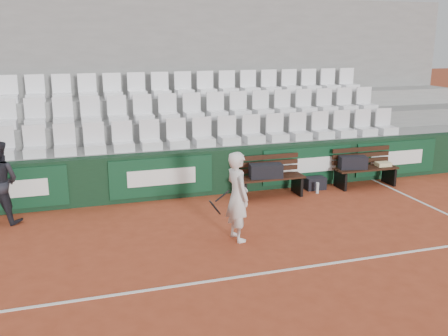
% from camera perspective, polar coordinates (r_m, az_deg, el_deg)
% --- Properties ---
extents(ground, '(80.00, 80.00, 0.00)m').
position_cam_1_polar(ground, '(7.38, 0.05, -12.59)').
color(ground, '#AC4426').
rests_on(ground, ground).
extents(court_baseline, '(18.00, 0.06, 0.01)m').
position_cam_1_polar(court_baseline, '(7.38, 0.05, -12.57)').
color(court_baseline, white).
rests_on(court_baseline, ground).
extents(back_barrier, '(18.00, 0.34, 1.00)m').
position_cam_1_polar(back_barrier, '(10.84, -5.89, -0.77)').
color(back_barrier, '#10311B').
rests_on(back_barrier, ground).
extents(grandstand_tier_front, '(18.00, 0.95, 1.00)m').
position_cam_1_polar(grandstand_tier_front, '(11.42, -6.87, 0.02)').
color(grandstand_tier_front, '#959592').
rests_on(grandstand_tier_front, ground).
extents(grandstand_tier_mid, '(18.00, 0.95, 1.45)m').
position_cam_1_polar(grandstand_tier_mid, '(12.28, -7.71, 2.11)').
color(grandstand_tier_mid, gray).
rests_on(grandstand_tier_mid, ground).
extents(grandstand_tier_back, '(18.00, 0.95, 1.90)m').
position_cam_1_polar(grandstand_tier_back, '(13.16, -8.45, 3.93)').
color(grandstand_tier_back, gray).
rests_on(grandstand_tier_back, ground).
extents(grandstand_rear_wall, '(18.00, 0.30, 4.40)m').
position_cam_1_polar(grandstand_rear_wall, '(13.60, -9.07, 9.58)').
color(grandstand_rear_wall, gray).
rests_on(grandstand_rear_wall, ground).
extents(seat_row_front, '(11.90, 0.44, 0.63)m').
position_cam_1_polar(seat_row_front, '(11.08, -6.83, 3.88)').
color(seat_row_front, white).
rests_on(seat_row_front, grandstand_tier_front).
extents(seat_row_mid, '(11.90, 0.44, 0.63)m').
position_cam_1_polar(seat_row_mid, '(11.93, -7.74, 6.82)').
color(seat_row_mid, white).
rests_on(seat_row_mid, grandstand_tier_mid).
extents(seat_row_back, '(11.90, 0.44, 0.63)m').
position_cam_1_polar(seat_row_back, '(12.81, -8.54, 9.36)').
color(seat_row_back, white).
rests_on(seat_row_back, grandstand_tier_back).
extents(bench_left, '(1.50, 0.56, 0.45)m').
position_cam_1_polar(bench_left, '(10.93, 5.28, -2.12)').
color(bench_left, '#34190F').
rests_on(bench_left, ground).
extents(bench_right, '(1.50, 0.56, 0.45)m').
position_cam_1_polar(bench_right, '(12.09, 15.83, -0.97)').
color(bench_right, black).
rests_on(bench_right, ground).
extents(sports_bag_left, '(0.74, 0.40, 0.30)m').
position_cam_1_polar(sports_bag_left, '(10.74, 4.81, -0.33)').
color(sports_bag_left, black).
rests_on(sports_bag_left, bench_left).
extents(sports_bag_right, '(0.67, 0.41, 0.29)m').
position_cam_1_polar(sports_bag_right, '(11.82, 14.51, 0.61)').
color(sports_bag_right, black).
rests_on(sports_bag_right, bench_right).
extents(towel, '(0.34, 0.26, 0.09)m').
position_cam_1_polar(towel, '(12.28, 17.73, 0.43)').
color(towel, beige).
rests_on(towel, bench_right).
extents(sports_bag_ground, '(0.46, 0.28, 0.28)m').
position_cam_1_polar(sports_bag_ground, '(11.62, 10.37, -1.72)').
color(sports_bag_ground, black).
rests_on(sports_bag_ground, ground).
extents(water_bottle_near, '(0.07, 0.07, 0.27)m').
position_cam_1_polar(water_bottle_near, '(10.84, 1.82, -2.71)').
color(water_bottle_near, silver).
rests_on(water_bottle_near, ground).
extents(water_bottle_far, '(0.07, 0.07, 0.25)m').
position_cam_1_polar(water_bottle_far, '(11.32, 10.63, -2.25)').
color(water_bottle_far, silver).
rests_on(water_bottle_far, ground).
extents(tennis_player, '(0.72, 0.62, 1.55)m').
position_cam_1_polar(tennis_player, '(8.45, 1.53, -3.27)').
color(tennis_player, silver).
rests_on(tennis_player, ground).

